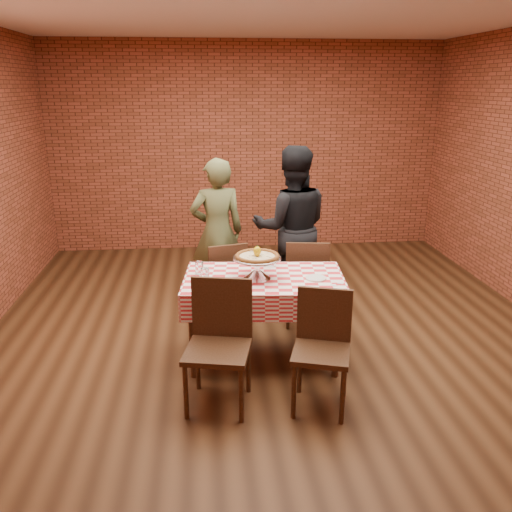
% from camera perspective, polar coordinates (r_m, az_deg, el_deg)
% --- Properties ---
extents(ground, '(6.00, 6.00, 0.00)m').
position_cam_1_polar(ground, '(5.20, 1.77, -8.43)').
color(ground, black).
rests_on(ground, ground).
extents(back_wall, '(5.50, 0.00, 5.50)m').
position_cam_1_polar(back_wall, '(7.70, -1.01, 11.49)').
color(back_wall, brown).
rests_on(back_wall, ground).
extents(table, '(1.39, 0.91, 0.75)m').
position_cam_1_polar(table, '(4.64, 0.85, -6.73)').
color(table, '#402718').
rests_on(table, ground).
extents(tablecloth, '(1.43, 0.95, 0.23)m').
position_cam_1_polar(tablecloth, '(4.53, 0.86, -3.64)').
color(tablecloth, red).
rests_on(tablecloth, table).
extents(pizza_stand, '(0.46, 0.46, 0.18)m').
position_cam_1_polar(pizza_stand, '(4.44, 0.13, -1.27)').
color(pizza_stand, silver).
rests_on(pizza_stand, tablecloth).
extents(pizza, '(0.41, 0.41, 0.03)m').
position_cam_1_polar(pizza, '(4.41, 0.13, -0.08)').
color(pizza, beige).
rests_on(pizza, pizza_stand).
extents(lemon, '(0.07, 0.07, 0.08)m').
position_cam_1_polar(lemon, '(4.39, 0.13, 0.51)').
color(lemon, yellow).
rests_on(lemon, pizza).
extents(water_glass_left, '(0.08, 0.08, 0.11)m').
position_cam_1_polar(water_glass_left, '(4.40, -5.49, -2.02)').
color(water_glass_left, white).
rests_on(water_glass_left, tablecloth).
extents(water_glass_right, '(0.08, 0.08, 0.11)m').
position_cam_1_polar(water_glass_right, '(4.56, -6.08, -1.30)').
color(water_glass_right, white).
rests_on(water_glass_right, tablecloth).
extents(side_plate, '(0.19, 0.19, 0.01)m').
position_cam_1_polar(side_plate, '(4.48, 6.43, -2.37)').
color(side_plate, white).
rests_on(side_plate, tablecloth).
extents(sweetener_packet_a, '(0.05, 0.04, 0.00)m').
position_cam_1_polar(sweetener_packet_a, '(4.35, 8.25, -3.11)').
color(sweetener_packet_a, white).
rests_on(sweetener_packet_a, tablecloth).
extents(sweetener_packet_b, '(0.06, 0.05, 0.00)m').
position_cam_1_polar(sweetener_packet_b, '(4.41, 9.04, -2.87)').
color(sweetener_packet_b, white).
rests_on(sweetener_packet_b, tablecloth).
extents(condiment_caddy, '(0.12, 0.11, 0.14)m').
position_cam_1_polar(condiment_caddy, '(4.75, 1.50, -0.25)').
color(condiment_caddy, silver).
rests_on(condiment_caddy, tablecloth).
extents(chair_near_left, '(0.55, 0.55, 0.94)m').
position_cam_1_polar(chair_near_left, '(3.95, -4.13, -9.82)').
color(chair_near_left, '#402718').
rests_on(chair_near_left, ground).
extents(chair_near_right, '(0.51, 0.51, 0.88)m').
position_cam_1_polar(chair_near_right, '(3.95, 6.99, -10.38)').
color(chair_near_right, '#402718').
rests_on(chair_near_right, ground).
extents(chair_far_left, '(0.47, 0.47, 0.87)m').
position_cam_1_polar(chair_far_left, '(5.31, -3.47, -2.80)').
color(chair_far_left, '#402718').
rests_on(chair_far_left, ground).
extents(chair_far_right, '(0.47, 0.47, 0.89)m').
position_cam_1_polar(chair_far_right, '(5.33, 5.38, -2.63)').
color(chair_far_right, '#402718').
rests_on(chair_far_right, ground).
extents(diner_olive, '(0.63, 0.47, 1.59)m').
position_cam_1_polar(diner_olive, '(5.75, -4.18, 2.59)').
color(diner_olive, '#4D512E').
rests_on(diner_olive, ground).
extents(diner_black, '(0.87, 0.70, 1.72)m').
position_cam_1_polar(diner_black, '(5.65, 3.82, 3.04)').
color(diner_black, black).
rests_on(diner_black, ground).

